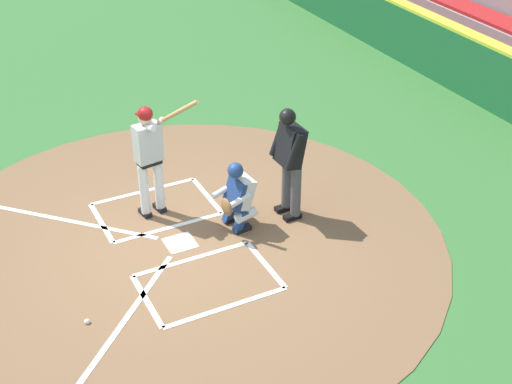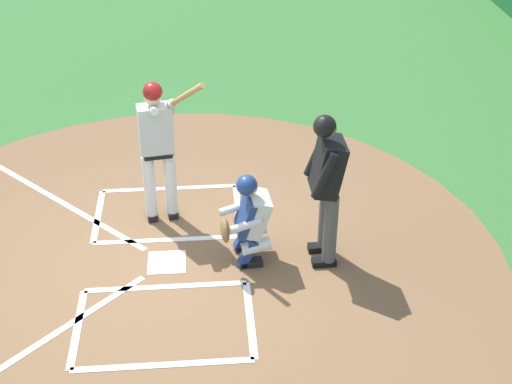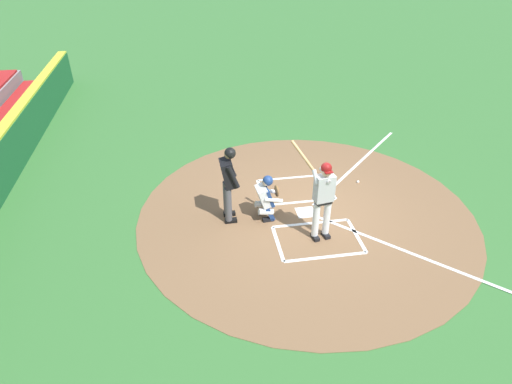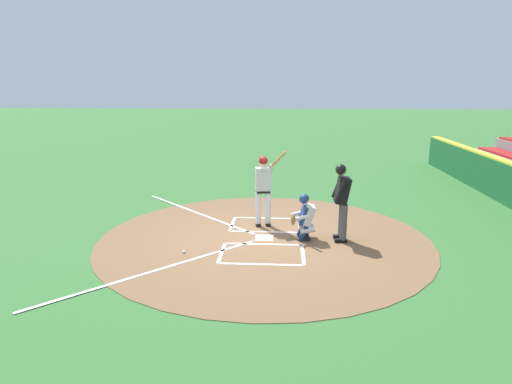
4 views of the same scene
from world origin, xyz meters
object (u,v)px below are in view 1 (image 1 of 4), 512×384
at_px(catcher, 237,195).
at_px(baseball, 87,322).
at_px(plate_umpire, 290,156).
at_px(batter, 150,153).

bearing_deg(catcher, baseball, 112.67).
distance_m(plate_umpire, baseball, 3.86).
bearing_deg(catcher, batter, 47.84).
relative_size(catcher, baseball, 15.27).
relative_size(batter, plate_umpire, 1.14).
bearing_deg(batter, plate_umpire, -117.60).
bearing_deg(batter, catcher, -132.16).
distance_m(batter, baseball, 2.86).
distance_m(catcher, baseball, 2.98).
bearing_deg(plate_umpire, baseball, 106.69).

